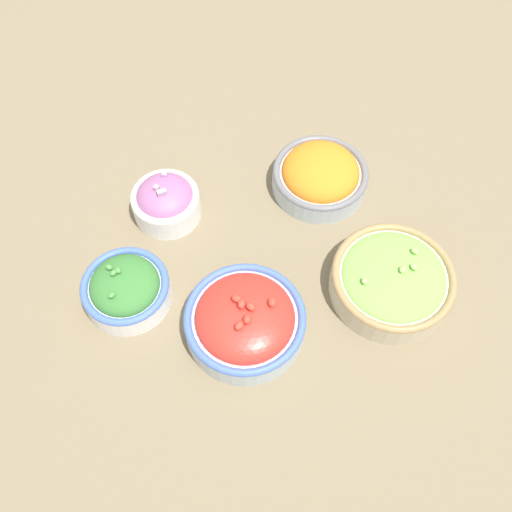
{
  "coord_description": "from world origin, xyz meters",
  "views": [
    {
      "loc": [
        -0.17,
        -0.41,
        0.78
      ],
      "look_at": [
        0.0,
        0.0,
        0.03
      ],
      "focal_mm": 40.0,
      "sensor_mm": 36.0,
      "label": 1
    }
  ],
  "objects_px": {
    "bowl_carrots": "(320,175)",
    "bowl_broccoli": "(126,288)",
    "bowl_red_onion": "(166,201)",
    "bowl_cherry_tomatoes": "(245,320)",
    "bowl_lettuce": "(392,280)"
  },
  "relations": [
    {
      "from": "bowl_carrots",
      "to": "bowl_red_onion",
      "type": "xyz_separation_m",
      "value": [
        -0.26,
        0.05,
        0.0
      ]
    },
    {
      "from": "bowl_carrots",
      "to": "bowl_broccoli",
      "type": "height_order",
      "value": "bowl_broccoli"
    },
    {
      "from": "bowl_cherry_tomatoes",
      "to": "bowl_red_onion",
      "type": "relative_size",
      "value": 1.59
    },
    {
      "from": "bowl_carrots",
      "to": "bowl_broccoli",
      "type": "bearing_deg",
      "value": -167.18
    },
    {
      "from": "bowl_lettuce",
      "to": "bowl_red_onion",
      "type": "height_order",
      "value": "bowl_red_onion"
    },
    {
      "from": "bowl_broccoli",
      "to": "bowl_red_onion",
      "type": "xyz_separation_m",
      "value": [
        0.1,
        0.13,
        0.0
      ]
    },
    {
      "from": "bowl_lettuce",
      "to": "bowl_red_onion",
      "type": "xyz_separation_m",
      "value": [
        -0.27,
        0.27,
        0.0
      ]
    },
    {
      "from": "bowl_carrots",
      "to": "bowl_cherry_tomatoes",
      "type": "xyz_separation_m",
      "value": [
        -0.22,
        -0.2,
        0.0
      ]
    },
    {
      "from": "bowl_carrots",
      "to": "bowl_lettuce",
      "type": "distance_m",
      "value": 0.22
    },
    {
      "from": "bowl_red_onion",
      "to": "bowl_broccoli",
      "type": "bearing_deg",
      "value": -129.22
    },
    {
      "from": "bowl_broccoli",
      "to": "bowl_carrots",
      "type": "bearing_deg",
      "value": 12.82
    },
    {
      "from": "bowl_lettuce",
      "to": "bowl_broccoli",
      "type": "bearing_deg",
      "value": 159.53
    },
    {
      "from": "bowl_lettuce",
      "to": "bowl_red_onion",
      "type": "relative_size",
      "value": 1.67
    },
    {
      "from": "bowl_cherry_tomatoes",
      "to": "bowl_carrots",
      "type": "bearing_deg",
      "value": 42.61
    },
    {
      "from": "bowl_carrots",
      "to": "bowl_lettuce",
      "type": "height_order",
      "value": "bowl_carrots"
    }
  ]
}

